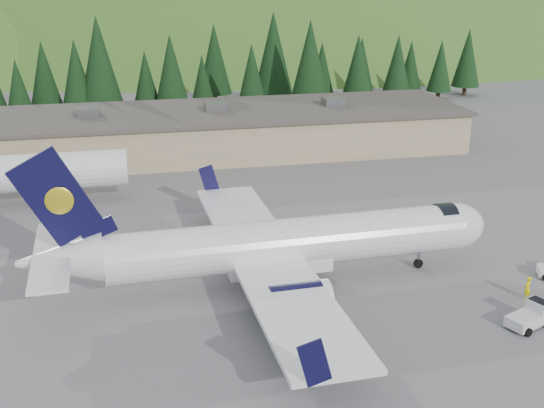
{
  "coord_description": "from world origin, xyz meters",
  "views": [
    {
      "loc": [
        -10.98,
        -43.63,
        21.86
      ],
      "look_at": [
        0.0,
        6.0,
        4.0
      ],
      "focal_mm": 45.0,
      "sensor_mm": 36.0,
      "label": 1
    }
  ],
  "objects_px": {
    "airliner": "(277,246)",
    "ramp_worker": "(527,288)",
    "terminal_building": "(175,133)",
    "baggage_tug_a": "(531,316)"
  },
  "relations": [
    {
      "from": "terminal_building",
      "to": "ramp_worker",
      "type": "relative_size",
      "value": 42.61
    },
    {
      "from": "airliner",
      "to": "terminal_building",
      "type": "bearing_deg",
      "value": 94.07
    },
    {
      "from": "airliner",
      "to": "ramp_worker",
      "type": "bearing_deg",
      "value": -22.2
    },
    {
      "from": "airliner",
      "to": "terminal_building",
      "type": "height_order",
      "value": "airliner"
    },
    {
      "from": "ramp_worker",
      "to": "airliner",
      "type": "bearing_deg",
      "value": -46.27
    },
    {
      "from": "terminal_building",
      "to": "ramp_worker",
      "type": "distance_m",
      "value": 48.6
    },
    {
      "from": "terminal_building",
      "to": "ramp_worker",
      "type": "height_order",
      "value": "terminal_building"
    },
    {
      "from": "baggage_tug_a",
      "to": "ramp_worker",
      "type": "relative_size",
      "value": 1.97
    },
    {
      "from": "baggage_tug_a",
      "to": "ramp_worker",
      "type": "xyz_separation_m",
      "value": [
        1.84,
        3.37,
        0.13
      ]
    },
    {
      "from": "airliner",
      "to": "baggage_tug_a",
      "type": "distance_m",
      "value": 17.48
    }
  ]
}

